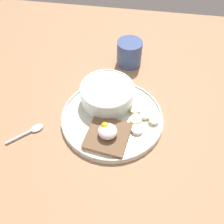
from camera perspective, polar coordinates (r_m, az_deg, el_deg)
The scene contains 12 objects.
ground_plane at distance 69.77cm, azimuth -0.00°, elevation -2.08°, with size 120.00×120.00×2.00cm, color #A57955.
plate at distance 68.35cm, azimuth -0.00°, elevation -1.17°, with size 27.97×27.97×1.60cm.
oatmeal_bowl at distance 69.85cm, azimuth -1.12°, elevation 4.10°, with size 15.10×15.10×5.62cm.
toast_slice at distance 63.68cm, azimuth -1.34°, elevation -5.40°, with size 11.90×11.90×1.27cm.
poached_egg at distance 62.05cm, azimuth -1.40°, elevation -4.25°, with size 4.91×4.77×3.25cm.
banana_slice_front at distance 68.33cm, azimuth 7.60°, elevation -0.84°, with size 3.86×3.84×1.18cm.
banana_slice_left at distance 65.31cm, azimuth 5.73°, elevation -3.93°, with size 4.73×4.73×1.15cm.
banana_slice_back at distance 67.37cm, azimuth 9.49°, elevation -1.86°, with size 3.13×3.30×1.81cm.
banana_slice_right at distance 66.79cm, azimuth 5.50°, elevation -1.79°, with size 4.51×4.51×1.85cm.
banana_slice_inner at distance 68.93cm, azimuth 5.27°, elevation 0.40°, with size 4.31×4.35×1.64cm.
coffee_mug at distance 83.27cm, azimuth 3.98°, elevation 13.36°, with size 8.08×8.08×8.23cm.
spoon at distance 69.46cm, azimuth -18.32°, elevation -4.27°, with size 8.60×8.30×0.80cm.
Camera 1 is at (-6.68, 41.71, 56.52)cm, focal length 40.00 mm.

